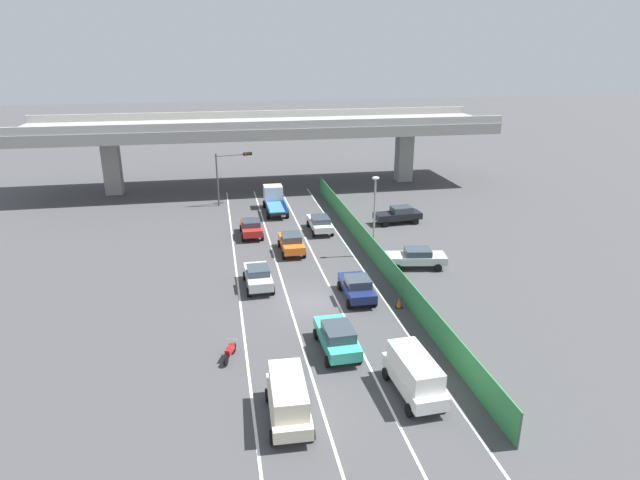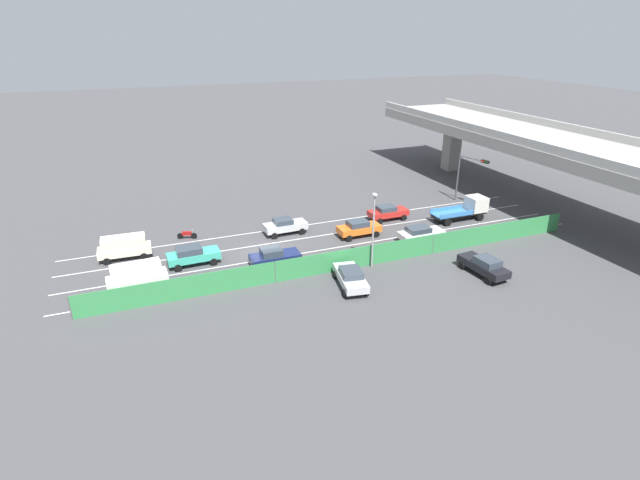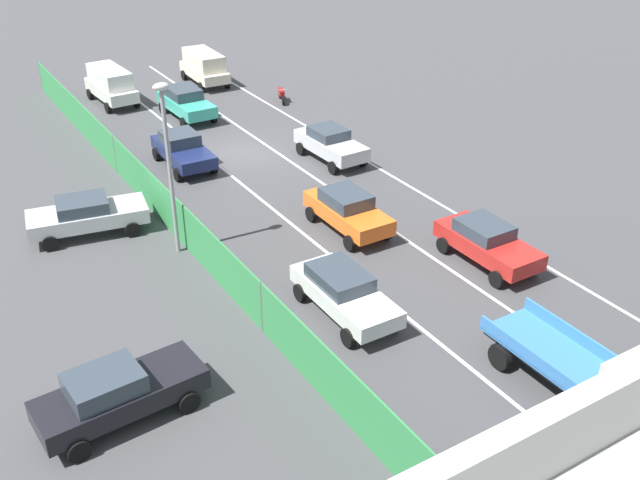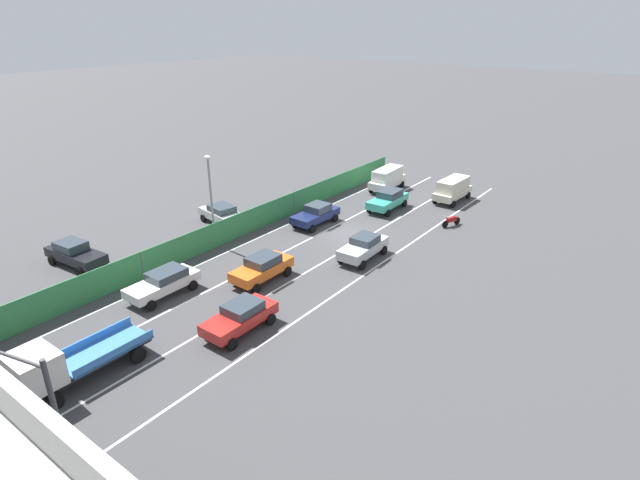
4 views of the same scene
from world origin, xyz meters
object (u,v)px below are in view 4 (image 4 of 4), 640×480
object	(u,v)px
car_taxi_teal	(388,199)
parked_wagon_silver	(223,214)
parked_sedan_dark	(75,253)
car_hatchback_white	(164,282)
car_sedan_silver	(363,246)
car_sedan_navy	(316,214)
car_van_cream	(453,188)
street_lamp	(211,192)
car_sedan_red	(240,316)
car_taxi_orange	(262,267)
flatbed_truck_blue	(60,365)
traffic_cone	(307,208)
car_van_white	(387,178)
motorcycle	(451,221)
traffic_light	(23,391)

from	to	relation	value
car_taxi_teal	parked_wagon_silver	distance (m)	14.24
parked_sedan_dark	car_hatchback_white	bearing A→B (deg)	-172.48
car_sedan_silver	car_sedan_navy	bearing A→B (deg)	-25.53
car_van_cream	street_lamp	world-z (taller)	street_lamp
car_sedan_red	street_lamp	world-z (taller)	street_lamp
car_taxi_orange	car_sedan_red	world-z (taller)	car_taxi_orange
flatbed_truck_blue	traffic_cone	size ratio (longest dim) A/B	8.64
car_van_white	motorcycle	bearing A→B (deg)	150.46
motorcycle	car_taxi_teal	bearing A→B (deg)	-3.06
car_hatchback_white	car_taxi_teal	xyz separation A→B (m)	(-3.10, -21.34, 0.06)
flatbed_truck_blue	parked_sedan_dark	xyz separation A→B (m)	(11.53, -7.08, -0.33)
car_hatchback_white	traffic_cone	size ratio (longest dim) A/B	6.33
car_taxi_orange	street_lamp	distance (m)	7.62
car_taxi_teal	car_sedan_navy	bearing A→B (deg)	66.42
car_sedan_navy	traffic_cone	bearing A→B (deg)	-38.18
parked_wagon_silver	car_van_cream	bearing A→B (deg)	-126.73
car_van_white	car_taxi_orange	size ratio (longest dim) A/B	1.09
street_lamp	traffic_cone	world-z (taller)	street_lamp
flatbed_truck_blue	traffic_cone	world-z (taller)	flatbed_truck_blue
parked_wagon_silver	motorcycle	bearing A→B (deg)	-144.05
car_sedan_silver	parked_sedan_dark	world-z (taller)	parked_sedan_dark
car_hatchback_white	parked_wagon_silver	xyz separation A→B (m)	(5.76, -10.19, 0.00)
street_lamp	traffic_cone	distance (m)	10.48
car_van_white	car_sedan_navy	world-z (taller)	car_van_white
car_sedan_navy	car_taxi_orange	distance (m)	10.28
car_sedan_red	parked_wagon_silver	xyz separation A→B (m)	(12.22, -10.16, -0.01)
car_taxi_orange	street_lamp	size ratio (longest dim) A/B	0.64
car_hatchback_white	car_van_cream	distance (m)	27.64
car_van_white	traffic_cone	distance (m)	9.76
car_sedan_silver	parked_wagon_silver	world-z (taller)	car_sedan_silver
car_sedan_navy	traffic_cone	size ratio (longest dim) A/B	6.20
street_lamp	car_sedan_navy	bearing A→B (deg)	-113.68
traffic_light	traffic_cone	xyz separation A→B (m)	(10.08, -27.87, -3.77)
car_van_white	car_taxi_orange	bearing A→B (deg)	98.60
car_sedan_red	parked_sedan_dark	world-z (taller)	parked_sedan_dark
parked_sedan_dark	car_sedan_silver	bearing A→B (deg)	-139.57
car_taxi_teal	motorcycle	world-z (taller)	car_taxi_teal
car_sedan_navy	car_taxi_orange	xyz separation A→B (m)	(-3.20, 9.77, 0.02)
car_van_cream	car_taxi_teal	world-z (taller)	car_van_cream
car_sedan_navy	street_lamp	distance (m)	9.12
car_van_white	car_sedan_silver	world-z (taller)	car_van_white
car_van_cream	flatbed_truck_blue	world-z (taller)	flatbed_truck_blue
parked_sedan_dark	car_van_cream	bearing A→B (deg)	-117.87
car_sedan_silver	motorcycle	bearing A→B (deg)	-104.17
car_taxi_orange	parked_wagon_silver	bearing A→B (deg)	-29.53
car_sedan_silver	car_hatchback_white	size ratio (longest dim) A/B	0.97
car_van_cream	traffic_light	world-z (taller)	traffic_light
flatbed_truck_blue	street_lamp	distance (m)	16.74
motorcycle	street_lamp	xyz separation A→B (m)	(12.36, 14.06, 3.67)
car_van_white	flatbed_truck_blue	world-z (taller)	flatbed_truck_blue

